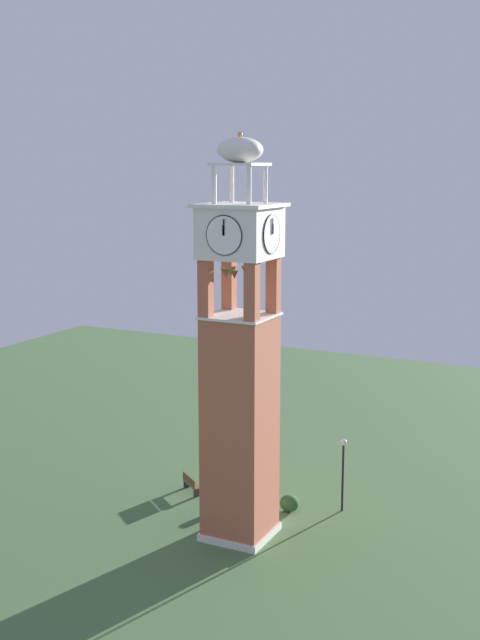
# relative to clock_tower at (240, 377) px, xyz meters

# --- Properties ---
(ground) EXTENTS (80.00, 80.00, 0.00)m
(ground) POSITION_rel_clock_tower_xyz_m (0.00, 0.00, -8.04)
(ground) COLOR #476B3D
(clock_tower) EXTENTS (3.51, 3.51, 19.37)m
(clock_tower) POSITION_rel_clock_tower_xyz_m (0.00, 0.00, 0.00)
(clock_tower) COLOR #AD5B42
(clock_tower) RESTS_ON ground
(park_bench) EXTENTS (1.32, 1.54, 0.95)m
(park_bench) POSITION_rel_clock_tower_xyz_m (-3.60, -4.84, -7.55)
(park_bench) COLOR brown
(park_bench) RESTS_ON ground
(lamp_post) EXTENTS (0.36, 0.36, 3.95)m
(lamp_post) POSITION_rel_clock_tower_xyz_m (-4.94, 3.54, -5.30)
(lamp_post) COLOR black
(lamp_post) RESTS_ON ground
(trash_bin) EXTENTS (0.52, 0.52, 0.80)m
(trash_bin) POSITION_rel_clock_tower_xyz_m (-3.43, -1.86, -7.64)
(trash_bin) COLOR #2D2D33
(trash_bin) RESTS_ON ground
(shrub_near_entry) EXTENTS (1.02, 1.02, 0.86)m
(shrub_near_entry) POSITION_rel_clock_tower_xyz_m (-3.70, 1.06, -7.61)
(shrub_near_entry) COLOR #234C28
(shrub_near_entry) RESTS_ON ground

